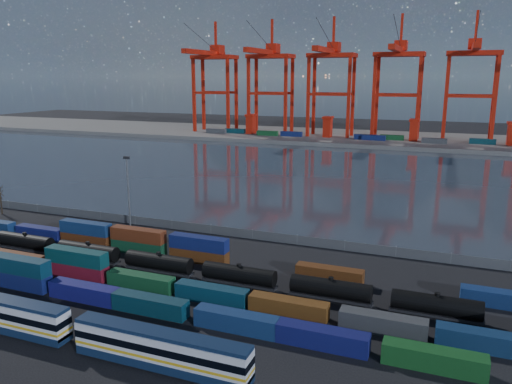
% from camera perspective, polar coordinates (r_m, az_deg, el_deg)
% --- Properties ---
extents(ground, '(700.00, 700.00, 0.00)m').
position_cam_1_polar(ground, '(84.55, -7.60, -10.95)').
color(ground, black).
rests_on(ground, ground).
extents(harbor_water, '(700.00, 700.00, 0.00)m').
position_cam_1_polar(harbor_water, '(179.66, 8.80, 1.94)').
color(harbor_water, '#2A313C').
rests_on(harbor_water, ground).
extents(far_quay, '(700.00, 70.00, 2.00)m').
position_cam_1_polar(far_quay, '(281.76, 13.60, 5.94)').
color(far_quay, '#514F4C').
rests_on(far_quay, ground).
extents(distant_mountains, '(2470.00, 1100.00, 520.00)m').
position_cam_1_polar(distant_mountains, '(1677.70, 23.46, 18.43)').
color(distant_mountains, '#1E2630').
rests_on(distant_mountains, ground).
extents(container_row_south, '(126.95, 2.46, 5.24)m').
position_cam_1_polar(container_row_south, '(90.00, -23.78, -9.12)').
color(container_row_south, '#3F4345').
rests_on(container_row_south, ground).
extents(container_row_mid, '(129.31, 2.41, 5.14)m').
position_cam_1_polar(container_row_mid, '(80.80, -7.42, -10.80)').
color(container_row_mid, '#373A3C').
rests_on(container_row_mid, ground).
extents(container_row_north, '(141.27, 2.36, 5.02)m').
position_cam_1_polar(container_row_north, '(93.14, -3.80, -7.16)').
color(container_row_north, navy).
rests_on(container_row_north, ground).
extents(tanker_string, '(121.56, 2.81, 4.01)m').
position_cam_1_polar(tanker_string, '(95.17, -15.01, -7.20)').
color(tanker_string, black).
rests_on(tanker_string, ground).
extents(waterfront_fence, '(160.12, 0.12, 2.20)m').
position_cam_1_polar(waterfront_fence, '(107.82, -0.39, -4.89)').
color(waterfront_fence, '#595B5E').
rests_on(waterfront_fence, ground).
extents(bare_tree, '(1.86, 1.83, 7.36)m').
position_cam_1_polar(bare_tree, '(142.03, -27.15, -0.85)').
color(bare_tree, black).
rests_on(bare_tree, ground).
extents(yard_light_mast, '(1.60, 0.40, 16.60)m').
position_cam_1_polar(yard_light_mast, '(118.15, -14.40, 0.47)').
color(yard_light_mast, slate).
rests_on(yard_light_mast, ground).
extents(gantry_cranes, '(200.10, 48.19, 65.26)m').
position_cam_1_polar(gantry_cranes, '(274.34, 12.25, 14.00)').
color(gantry_cranes, red).
rests_on(gantry_cranes, ground).
extents(quay_containers, '(172.58, 10.99, 2.60)m').
position_cam_1_polar(quay_containers, '(268.99, 10.85, 6.24)').
color(quay_containers, navy).
rests_on(quay_containers, far_quay).
extents(straddle_carriers, '(140.00, 7.00, 11.10)m').
position_cam_1_polar(straddle_carriers, '(271.55, 12.85, 7.17)').
color(straddle_carriers, red).
rests_on(straddle_carriers, far_quay).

